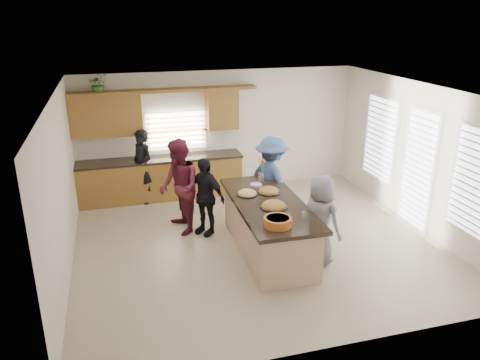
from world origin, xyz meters
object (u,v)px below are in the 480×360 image
object	(u,v)px
woman_left_mid	(179,187)
salad_bowl	(278,221)
woman_right_front	(320,220)
woman_left_back	(142,167)
woman_left_front	(205,196)
woman_right_back	(271,180)
island	(268,228)

from	to	relation	value
woman_left_mid	salad_bowl	bearing A→B (deg)	21.15
woman_left_mid	woman_right_front	bearing A→B (deg)	41.80
woman_left_back	woman_left_front	xyz separation A→B (m)	(1.00, -1.89, -0.07)
woman_right_front	woman_left_front	bearing A→B (deg)	18.40
salad_bowl	woman_left_back	bearing A→B (deg)	114.41
salad_bowl	woman_left_mid	size ratio (longest dim) A/B	0.23
salad_bowl	woman_left_back	xyz separation A→B (m)	(-1.75, 3.85, -0.20)
salad_bowl	woman_left_front	bearing A→B (deg)	110.77
woman_right_front	woman_left_mid	bearing A→B (deg)	22.03
woman_left_back	woman_left_front	bearing A→B (deg)	-3.17
woman_left_back	woman_left_mid	bearing A→B (deg)	-12.95
woman_right_back	woman_left_back	bearing A→B (deg)	29.08
island	woman_left_front	size ratio (longest dim) A/B	1.80
salad_bowl	woman_right_back	world-z (taller)	woman_right_back
island	woman_left_mid	bearing A→B (deg)	140.02
island	woman_left_back	size ratio (longest dim) A/B	1.64
woman_left_back	woman_right_front	distance (m)	4.37
woman_right_front	woman_right_back	bearing A→B (deg)	-19.69
woman_left_front	woman_right_back	world-z (taller)	woman_right_back
island	woman_left_mid	distance (m)	1.88
woman_left_back	woman_left_mid	distance (m)	1.79
woman_left_back	woman_right_back	size ratio (longest dim) A/B	0.94
woman_left_back	woman_left_mid	xyz separation A→B (m)	(0.56, -1.70, 0.09)
salad_bowl	woman_right_front	bearing A→B (deg)	22.94
woman_left_front	woman_right_back	xyz separation A→B (m)	(1.39, 0.19, 0.12)
island	woman_left_mid	size ratio (longest dim) A/B	1.48
woman_right_back	woman_right_front	distance (m)	1.79
salad_bowl	woman_left_back	distance (m)	4.24
woman_left_back	woman_left_mid	world-z (taller)	woman_left_mid
woman_left_back	woman_right_back	bearing A→B (deg)	23.51
island	salad_bowl	bearing A→B (deg)	-99.77
island	woman_left_front	xyz separation A→B (m)	(-0.93, 1.01, 0.31)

